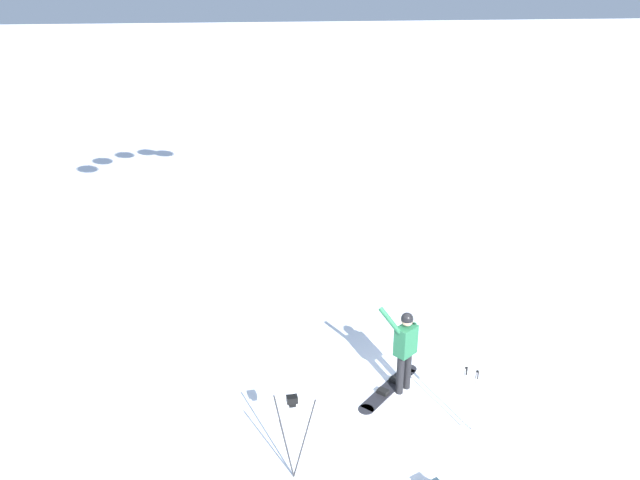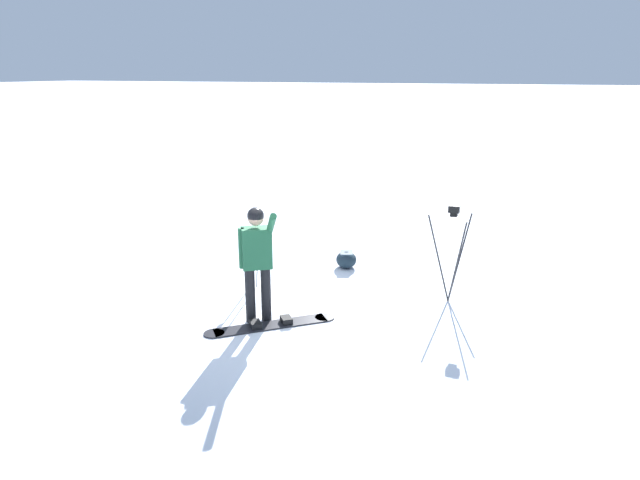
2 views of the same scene
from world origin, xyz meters
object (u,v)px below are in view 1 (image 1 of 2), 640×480
Objects in this scene: snowboarder at (405,344)px; camera_tripod at (292,421)px; snowboard at (389,387)px; ski_poles at (470,390)px.

snowboarder is 2.93m from camera_tripod.
ski_poles reaches higher than snowboard.
camera_tripod is 3.10m from ski_poles.
snowboard is at bearing -145.82° from ski_poles.
snowboarder reaches higher than camera_tripod.
ski_poles is at bearing 98.46° from camera_tripod.
camera_tripod is at bearing -54.01° from snowboarder.
camera_tripod is (1.81, -2.14, 1.04)m from snowboard.
snowboarder is 1.11× the size of camera_tripod.
ski_poles is (1.36, 0.92, 0.78)m from snowboard.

